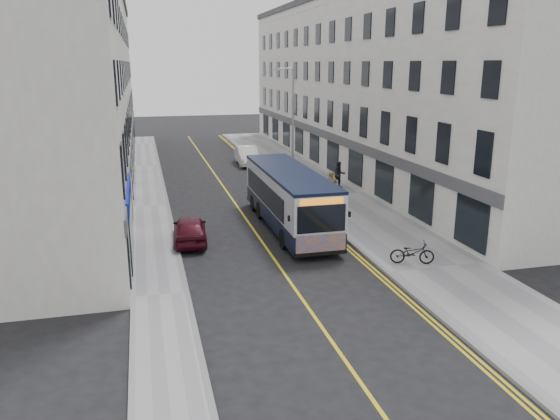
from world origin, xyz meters
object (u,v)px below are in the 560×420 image
bicycle (412,253)px  car_maroon (190,229)px  streetlamp (292,125)px  pedestrian_near (332,188)px  pedestrian_far (339,175)px  car_white (247,156)px  city_bus (289,197)px

bicycle → car_maroon: 10.28m
streetlamp → car_maroon: size_ratio=2.09×
bicycle → pedestrian_near: bearing=18.4°
bicycle → pedestrian_far: size_ratio=1.03×
car_white → pedestrian_far: bearing=-66.0°
pedestrian_near → pedestrian_far: (2.04, 4.26, -0.12)m
streetlamp → city_bus: (-2.34, -8.02, -2.73)m
bicycle → pedestrian_far: (2.05, 14.36, 0.40)m
streetlamp → pedestrian_far: streetlamp is taller
city_bus → bicycle: bearing=-61.7°
streetlamp → pedestrian_far: size_ratio=4.53×
car_white → car_maroon: (-6.52, -19.52, -0.11)m
pedestrian_far → car_maroon: pedestrian_far is taller
city_bus → car_white: bearing=85.8°
streetlamp → city_bus: bearing=-106.2°
bicycle → pedestrian_near: size_ratio=0.91×
pedestrian_near → car_maroon: size_ratio=0.53×
city_bus → car_white: city_bus is taller
city_bus → pedestrian_far: (5.60, 7.78, -0.65)m
car_white → car_maroon: car_white is taller
car_white → car_maroon: size_ratio=1.20×
car_white → streetlamp: bearing=-82.4°
bicycle → streetlamp: bearing=23.2°
pedestrian_far → car_white: 11.45m
city_bus → car_maroon: size_ratio=2.72×
pedestrian_near → pedestrian_far: 4.73m
bicycle → car_maroon: car_maroon is taller
streetlamp → city_bus: streetlamp is taller
pedestrian_near → pedestrian_far: bearing=78.6°
pedestrian_far → car_maroon: size_ratio=0.46×
streetlamp → car_maroon: (-7.49, -9.13, -3.73)m
car_maroon → pedestrian_near: bearing=-147.8°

